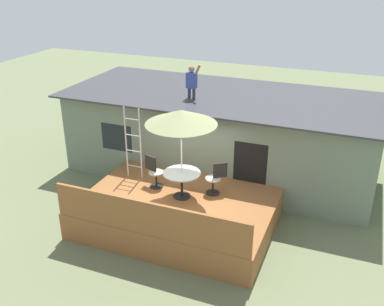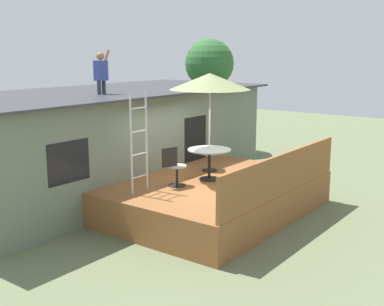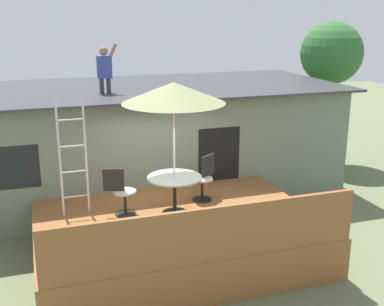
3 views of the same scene
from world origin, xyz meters
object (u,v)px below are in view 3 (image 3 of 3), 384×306
Objects in this scene: person_figure at (105,66)px; backyard_tree at (331,56)px; step_ladder at (73,159)px; patio_chair_right at (204,178)px; patio_chair_left at (121,192)px; patio_umbrella at (174,93)px; patio_table at (175,185)px.

person_figure is 0.26× the size of backyard_tree.
backyard_tree is at bearing 12.87° from person_figure.
step_ladder is 2.68m from patio_chair_right.
backyard_tree reaches higher than patio_chair_left.
patio_umbrella is at bearing -144.93° from backyard_tree.
step_ladder is 1.98× the size of person_figure.
person_figure reaches higher than patio_umbrella.
patio_umbrella is 2.76× the size of patio_chair_right.
patio_table is 0.94× the size of person_figure.
patio_table is 0.47× the size of step_ladder.
backyard_tree is (8.05, 3.79, 1.40)m from step_ladder.
person_figure is 1.21× the size of patio_chair_right.
patio_chair_right is at bearing 34.03° from patio_umbrella.
step_ladder is at bearing -114.54° from person_figure.
patio_umbrella is 2.15m from patio_chair_left.
person_figure is at bearing -167.13° from backyard_tree.
patio_table is 1.13× the size of patio_chair_left.
patio_table is at bearing -18.26° from step_ladder.
patio_umbrella reaches higher than step_ladder.
patio_chair_left is 0.21× the size of backyard_tree.
patio_chair_left is (-0.99, 0.28, -0.13)m from patio_table.
patio_chair_right is 6.97m from backyard_tree.
step_ladder is (-1.80, 0.59, -1.25)m from patio_umbrella.
patio_umbrella is 2.12m from patio_chair_right.
patio_umbrella reaches higher than patio_table.
person_figure reaches higher than patio_chair_left.
patio_chair_left is 1.00× the size of patio_chair_right.
backyard_tree reaches higher than step_ladder.
patio_chair_left is at bearing 164.11° from patio_umbrella.
person_figure is 1.21× the size of patio_chair_left.
step_ladder is at bearing -35.28° from patio_chair_right.
backyard_tree is (5.45, 3.84, 2.05)m from patio_chair_right.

